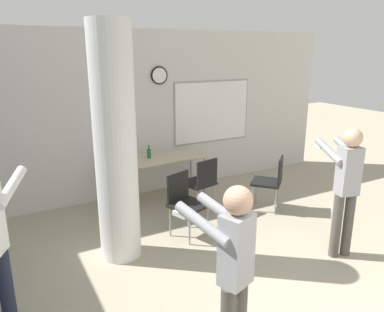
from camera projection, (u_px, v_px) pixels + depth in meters
The scene contains 9 objects.
wall_back at pixel (134, 115), 6.34m from camera, with size 8.00×0.15×2.80m.
support_pillar at pixel (115, 146), 4.32m from camera, with size 0.49×0.49×2.80m.
folding_table at pixel (155, 162), 6.22m from camera, with size 1.74×0.61×0.73m.
bottle_on_table at pixel (149, 153), 6.21m from camera, with size 0.06×0.06×0.22m.
chair_table_right at pixel (201, 180), 5.82m from camera, with size 0.52×0.52×0.87m.
chair_table_front at pixel (185, 200), 5.07m from camera, with size 0.56×0.56×0.87m.
chair_mid_room at pixel (271, 179), 5.88m from camera, with size 0.62×0.62×0.87m.
person_playing_side at pixel (346, 183), 4.44m from camera, with size 0.46×0.67×1.62m.
person_playing_front at pixel (233, 266), 2.78m from camera, with size 0.48×0.62×1.57m.
Camera 1 is at (-2.11, -0.94, 2.48)m, focal length 35.00 mm.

